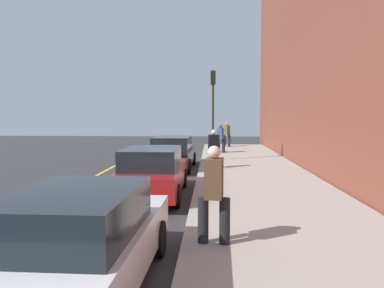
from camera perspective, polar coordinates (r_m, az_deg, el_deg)
The scene contains 12 objects.
ground_plane at distance 17.06m, azimuth -2.34°, elevation -4.11°, with size 56.00×56.00×0.00m, color #333335.
sidewalk at distance 17.07m, azimuth 8.78°, elevation -3.90°, with size 28.00×4.60×0.15m, color #A39E93.
lane_stripe_centre at distance 17.64m, azimuth -12.77°, elevation -3.92°, with size 28.00×0.14×0.01m, color gold.
parked_car_white at distance 5.69m, azimuth -16.35°, elevation -13.76°, with size 4.77×1.98×1.51m.
parked_car_red at distance 11.86m, azimuth -5.86°, elevation -4.16°, with size 4.77×1.92×1.51m.
parked_car_black at distance 17.78m, azimuth -2.88°, elevation -1.31°, with size 4.69×2.01×1.51m.
pedestrian_blue_coat at distance 24.05m, azimuth 4.24°, elevation 0.98°, with size 0.55×0.57×1.78m.
pedestrian_black_coat at distance 17.05m, azimuth 3.24°, elevation -0.54°, with size 0.55×0.51×1.70m.
pedestrian_olive_coat at distance 28.69m, azimuth 5.19°, elevation 1.53°, with size 0.57×0.54×1.79m.
pedestrian_brown_coat at distance 7.07m, azimuth 3.28°, elevation -7.07°, with size 0.52×0.59×1.80m.
traffic_light_pole at distance 20.01m, azimuth 3.13°, elevation 6.48°, with size 0.35×0.26×4.62m.
rolling_suitcase at distance 24.57m, azimuth 3.93°, elevation -0.53°, with size 0.34×0.22×0.90m.
Camera 1 is at (-16.81, -1.55, 2.51)m, focal length 35.95 mm.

